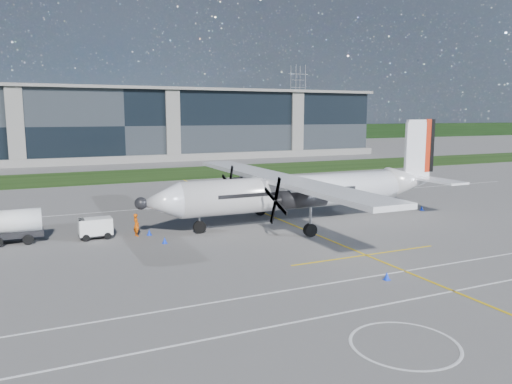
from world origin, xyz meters
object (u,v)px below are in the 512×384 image
at_px(safety_cone_stbdwing, 211,196).
at_px(safety_cone_nose_stbd, 149,232).
at_px(pylon_east, 298,102).
at_px(turboprop_aircraft, 305,172).
at_px(safety_cone_tail, 422,208).
at_px(safety_cone_portwing, 387,276).
at_px(safety_cone_nose_port, 165,240).
at_px(ground_crew_person, 136,223).
at_px(baggage_tug, 96,228).

height_order(safety_cone_stbdwing, safety_cone_nose_stbd, same).
height_order(pylon_east, turboprop_aircraft, pylon_east).
relative_size(pylon_east, safety_cone_tail, 60.00).
relative_size(turboprop_aircraft, safety_cone_portwing, 62.50).
height_order(safety_cone_nose_port, safety_cone_tail, same).
bearing_deg(ground_crew_person, baggage_tug, 65.73).
distance_m(pylon_east, safety_cone_stbdwing, 154.31).
height_order(turboprop_aircraft, safety_cone_tail, turboprop_aircraft).
height_order(pylon_east, safety_cone_tail, pylon_east).
bearing_deg(baggage_tug, turboprop_aircraft, -5.86).
relative_size(ground_crew_person, safety_cone_nose_port, 4.28).
bearing_deg(ground_crew_person, turboprop_aircraft, -107.66).
xyz_separation_m(pylon_east, safety_cone_nose_stbd, (-94.58, -143.73, -14.75)).
relative_size(safety_cone_portwing, safety_cone_tail, 1.00).
relative_size(pylon_east, safety_cone_stbdwing, 60.00).
bearing_deg(safety_cone_nose_port, ground_crew_person, 114.66).
distance_m(ground_crew_person, safety_cone_nose_port, 3.68).
xyz_separation_m(pylon_east, safety_cone_tail, (-66.49, -144.77, -14.75)).
distance_m(turboprop_aircraft, safety_cone_stbdwing, 17.07).
bearing_deg(turboprop_aircraft, safety_cone_tail, 0.36).
bearing_deg(pylon_east, turboprop_aircraft, -119.08).
height_order(baggage_tug, safety_cone_nose_port, baggage_tug).
bearing_deg(safety_cone_stbdwing, safety_cone_tail, -42.80).
relative_size(pylon_east, safety_cone_nose_stbd, 60.00).
xyz_separation_m(ground_crew_person, safety_cone_portwing, (11.44, -17.25, -0.82)).
relative_size(pylon_east, ground_crew_person, 14.02).
bearing_deg(pylon_east, ground_crew_person, -123.65).
relative_size(safety_cone_nose_port, safety_cone_nose_stbd, 1.00).
xyz_separation_m(turboprop_aircraft, safety_cone_nose_stbd, (-14.02, 1.12, -4.44)).
bearing_deg(safety_cone_nose_port, baggage_tug, 139.92).
bearing_deg(baggage_tug, safety_cone_nose_port, -40.08).
height_order(ground_crew_person, safety_cone_tail, ground_crew_person).
xyz_separation_m(turboprop_aircraft, ground_crew_person, (-15.03, 1.24, -3.62)).
relative_size(turboprop_aircraft, safety_cone_stbdwing, 62.50).
height_order(turboprop_aircraft, safety_cone_stbdwing, turboprop_aircraft).
bearing_deg(ground_crew_person, safety_cone_portwing, -159.41).
bearing_deg(safety_cone_stbdwing, safety_cone_portwing, -90.55).
distance_m(safety_cone_portwing, safety_cone_nose_port, 17.17).
bearing_deg(safety_cone_tail, safety_cone_stbdwing, 137.20).
bearing_deg(turboprop_aircraft, safety_cone_nose_port, -171.51).
height_order(turboprop_aircraft, safety_cone_nose_stbd, turboprop_aircraft).
height_order(safety_cone_portwing, safety_cone_nose_stbd, same).
xyz_separation_m(baggage_tug, safety_cone_portwing, (14.55, -17.88, -0.57)).
xyz_separation_m(pylon_east, safety_cone_portwing, (-84.15, -160.87, -14.75)).
height_order(safety_cone_nose_port, safety_cone_nose_stbd, same).
xyz_separation_m(turboprop_aircraft, safety_cone_tail, (14.07, 0.09, -4.44)).
distance_m(safety_cone_nose_port, safety_cone_nose_stbd, 3.18).
bearing_deg(safety_cone_portwing, safety_cone_tail, 42.37).
height_order(ground_crew_person, safety_cone_stbdwing, ground_crew_person).
distance_m(ground_crew_person, safety_cone_nose_stbd, 1.30).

